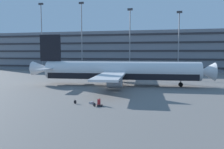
% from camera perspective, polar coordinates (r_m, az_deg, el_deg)
% --- Properties ---
extents(ground_plane, '(600.00, 600.00, 0.00)m').
position_cam_1_polar(ground_plane, '(44.78, -0.87, -3.22)').
color(ground_plane, slate).
extents(terminal_structure, '(125.89, 20.88, 15.18)m').
position_cam_1_polar(terminal_structure, '(93.68, 6.05, 5.99)').
color(terminal_structure, slate).
rests_on(terminal_structure, ground_plane).
extents(airliner, '(38.49, 31.05, 10.79)m').
position_cam_1_polar(airliner, '(46.58, 1.81, 0.77)').
color(airliner, silver).
rests_on(airliner, ground_plane).
extents(light_mast_far_left, '(1.80, 0.50, 25.75)m').
position_cam_1_polar(light_mast_far_left, '(90.84, -17.62, 10.21)').
color(light_mast_far_left, gray).
rests_on(light_mast_far_left, ground_plane).
extents(light_mast_left, '(1.80, 0.50, 25.36)m').
position_cam_1_polar(light_mast_left, '(84.05, -7.80, 10.68)').
color(light_mast_left, gray).
rests_on(light_mast_left, ground_plane).
extents(light_mast_center_left, '(1.80, 0.50, 22.36)m').
position_cam_1_polar(light_mast_center_left, '(79.67, 4.62, 9.89)').
color(light_mast_center_left, gray).
rests_on(light_mast_center_left, ground_plane).
extents(light_mast_center_right, '(1.80, 0.50, 20.82)m').
position_cam_1_polar(light_mast_center_right, '(79.17, 16.78, 9.13)').
color(light_mast_center_right, gray).
rests_on(light_mast_center_right, ground_plane).
extents(suitcase_large, '(0.58, 0.74, 0.26)m').
position_cam_1_polar(suitcase_large, '(30.36, -5.31, -7.22)').
color(suitcase_large, gray).
rests_on(suitcase_large, ground_plane).
extents(suitcase_navy, '(0.72, 0.42, 0.21)m').
position_cam_1_polar(suitcase_navy, '(28.76, -3.13, -7.98)').
color(suitcase_navy, black).
rests_on(suitcase_navy, ground_plane).
extents(suitcase_scuffed, '(0.36, 0.44, 0.96)m').
position_cam_1_polar(suitcase_scuffed, '(29.38, -3.38, -7.06)').
color(suitcase_scuffed, '#B21E23').
rests_on(suitcase_scuffed, ground_plane).
extents(backpack_teal, '(0.34, 0.39, 0.52)m').
position_cam_1_polar(backpack_teal, '(28.70, -4.53, -7.77)').
color(backpack_teal, black).
rests_on(backpack_teal, ground_plane).
extents(backpack_black, '(0.40, 0.28, 0.54)m').
position_cam_1_polar(backpack_black, '(30.58, -9.46, -6.97)').
color(backpack_black, black).
rests_on(backpack_black, ground_plane).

